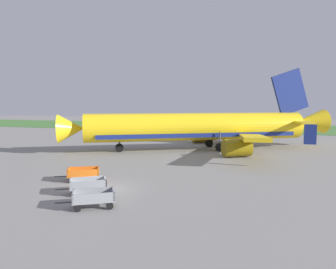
% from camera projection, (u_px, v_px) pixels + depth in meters
% --- Properties ---
extents(ground_plane, '(220.00, 220.00, 0.00)m').
position_uv_depth(ground_plane, '(97.00, 190.00, 23.43)').
color(ground_plane, gray).
extents(grass_strip, '(220.00, 28.00, 0.06)m').
position_uv_depth(grass_strip, '(215.00, 127.00, 82.14)').
color(grass_strip, '#477A38').
rests_on(grass_strip, ground).
extents(airplane, '(34.85, 28.84, 11.34)m').
position_uv_depth(airplane, '(204.00, 127.00, 43.37)').
color(airplane, yellow).
rests_on(airplane, ground).
extents(baggage_cart_nearest, '(3.45, 2.45, 1.07)m').
position_uv_depth(baggage_cart_nearest, '(93.00, 198.00, 19.44)').
color(baggage_cart_nearest, gray).
rests_on(baggage_cart_nearest, ground).
extents(baggage_cart_second_in_row, '(3.38, 2.55, 1.07)m').
position_uv_depth(baggage_cart_second_in_row, '(88.00, 185.00, 22.45)').
color(baggage_cart_second_in_row, gray).
rests_on(baggage_cart_second_in_row, ground).
extents(baggage_cart_third_in_row, '(3.50, 2.38, 1.07)m').
position_uv_depth(baggage_cart_third_in_row, '(83.00, 174.00, 26.09)').
color(baggage_cart_third_in_row, orange).
rests_on(baggage_cart_third_in_row, ground).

